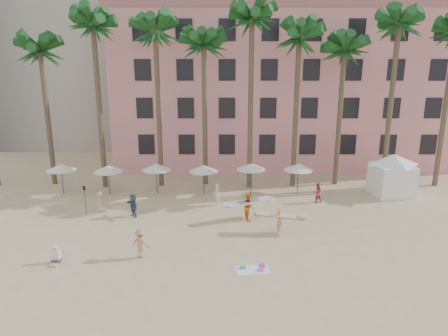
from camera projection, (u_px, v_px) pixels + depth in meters
name	position (u px, v px, depth m)	size (l,w,h in m)	color
ground	(210.00, 266.00, 22.02)	(120.00, 120.00, 0.00)	#D1B789
pink_hotel	(280.00, 89.00, 45.11)	(35.00, 14.00, 16.00)	pink
palm_row	(221.00, 37.00, 33.22)	(44.40, 5.40, 16.30)	brown
umbrella_row	(180.00, 167.00, 33.52)	(22.50, 2.70, 2.73)	#332B23
cabana	(392.00, 171.00, 33.44)	(4.90, 4.90, 3.50)	white
beach_towel	(254.00, 269.00, 21.61)	(1.93, 1.26, 0.14)	white
carrier_yellow	(280.00, 219.00, 26.11)	(3.17, 0.92, 1.69)	#E19B7E
carrier_white	(249.00, 206.00, 28.29)	(3.31, 1.89, 1.89)	orange
beachgoers	(175.00, 210.00, 28.04)	(17.47, 10.27, 1.77)	silver
paddle	(85.00, 197.00, 29.06)	(0.18, 0.04, 2.23)	black
seated_man	(56.00, 258.00, 22.22)	(0.43, 0.75, 0.98)	#3F3F4C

